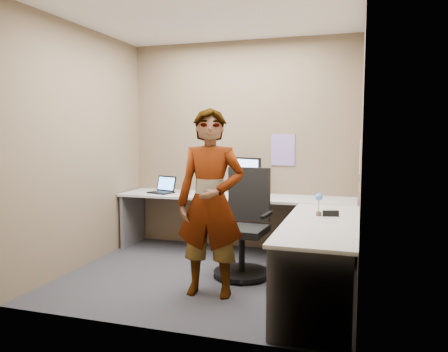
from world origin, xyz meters
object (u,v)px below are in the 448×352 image
(monitor, at_px, (246,171))
(person, at_px, (211,203))
(desk, at_px, (258,217))
(office_chair, at_px, (244,233))

(monitor, relative_size, person, 0.24)
(desk, bearing_deg, office_chair, -114.95)
(office_chair, relative_size, person, 0.64)
(desk, relative_size, office_chair, 2.66)
(office_chair, bearing_deg, person, -99.74)
(desk, relative_size, monitor, 7.13)
(office_chair, height_order, person, person)
(person, bearing_deg, desk, 68.08)
(monitor, height_order, person, person)
(desk, xyz_separation_m, monitor, (-0.33, 0.74, 0.44))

